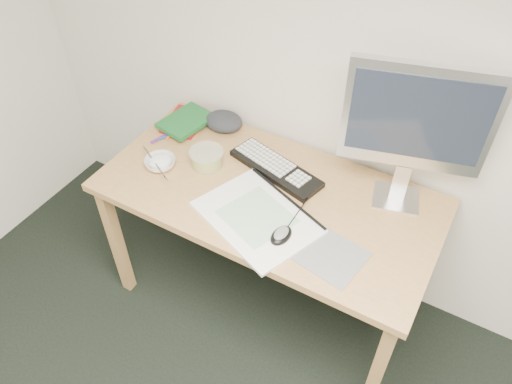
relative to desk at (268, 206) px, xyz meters
The scene contains 18 objects.
desk is the anchor object (origin of this frame).
mousepad 0.41m from the desk, 26.56° to the right, with size 0.23×0.21×0.00m, color gray.
sketchpad 0.18m from the desk, 77.53° to the right, with size 0.46×0.33×0.01m, color white.
keyboard 0.17m from the desk, 104.76° to the left, with size 0.43×0.14×0.03m, color black.
monitor 0.70m from the desk, 25.77° to the left, with size 0.52×0.20×0.61m.
mouse 0.28m from the desk, 50.25° to the right, with size 0.07×0.11×0.04m, color black.
rice_bowl 0.50m from the desk, 168.97° to the right, with size 0.13×0.13×0.04m, color silver.
chopsticks 0.51m from the desk, 165.46° to the right, with size 0.02×0.02×0.25m, color silver.
fruit_tub 0.34m from the desk, behind, with size 0.15×0.15×0.07m, color gold.
book_red 0.62m from the desk, 159.57° to the left, with size 0.16×0.22×0.02m, color maroon.
book_green 0.60m from the desk, 160.24° to the left, with size 0.17×0.24×0.02m, color #175D28.
cloth_lump 0.50m from the desk, 144.23° to the left, with size 0.15×0.13×0.06m, color #292B31.
pencil_pink 0.09m from the desk, 99.11° to the left, with size 0.01×0.01×0.17m, color #E17087.
pencil_tan 0.13m from the desk, 43.80° to the left, with size 0.01×0.01×0.16m, color tan.
pencil_black 0.16m from the desk, 49.34° to the left, with size 0.01×0.01×0.17m, color black.
marker_blue 0.59m from the desk, behind, with size 0.01×0.01×0.14m, color #1B3C97.
marker_orange 0.59m from the desk, 166.96° to the left, with size 0.01×0.01×0.13m, color orange.
marker_purple 0.61m from the desk, behind, with size 0.01×0.01×0.14m, color #5C2484.
Camera 1 is at (0.39, 0.13, 2.18)m, focal length 35.00 mm.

